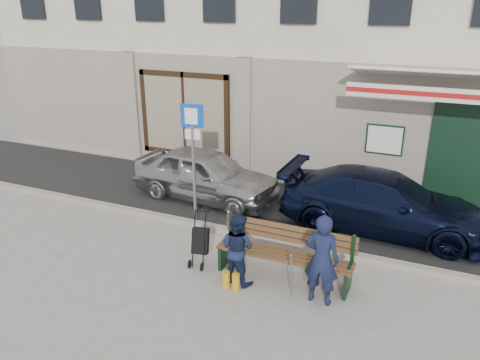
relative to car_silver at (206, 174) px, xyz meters
The scene contains 10 objects.
ground 3.45m from the car_silver, 62.09° to the right, with size 80.00×80.00×0.00m, color #9E9991.
asphalt_lane 1.71m from the car_silver, ahead, with size 60.00×3.20×0.01m, color #282828.
curb 2.26m from the car_silver, 43.33° to the right, with size 60.00×0.18×0.12m, color #9E9384.
car_silver is the anchor object (origin of this frame).
car_navy 4.20m from the car_silver, ahead, with size 1.75×4.30×1.25m, color black.
parking_sign 1.74m from the car_silver, 72.71° to the right, with size 0.48×0.12×2.62m.
bench 3.88m from the car_silver, 42.78° to the right, with size 2.40×1.17×0.98m.
man 4.76m from the car_silver, 40.06° to the right, with size 0.56×0.37×1.54m, color #151C3B.
woman 3.75m from the car_silver, 54.28° to the right, with size 0.62×0.49×1.28m, color #151E3A.
stroller 3.12m from the car_silver, 64.48° to the right, with size 0.34×0.45×1.03m.
Camera 1 is at (3.43, -6.44, 4.56)m, focal length 35.00 mm.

